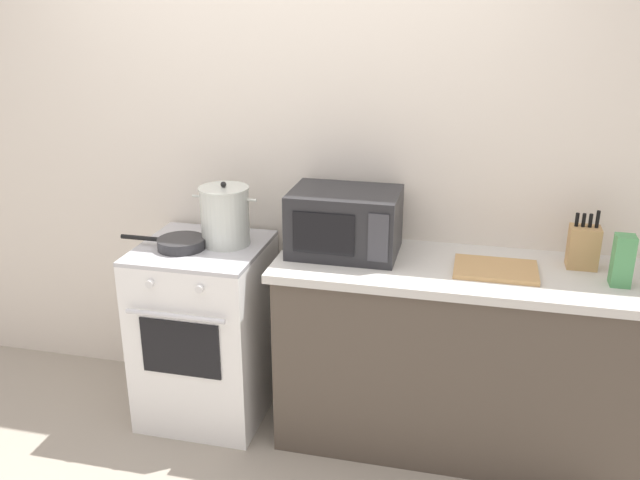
# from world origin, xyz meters

# --- Properties ---
(back_wall) EXTENTS (4.40, 0.10, 2.50)m
(back_wall) POSITION_xyz_m (0.30, 0.97, 1.25)
(back_wall) COLOR silver
(back_wall) RESTS_ON ground_plane
(lower_cabinet_right) EXTENTS (1.64, 0.56, 0.88)m
(lower_cabinet_right) POSITION_xyz_m (0.90, 0.62, 0.44)
(lower_cabinet_right) COLOR #4C4238
(lower_cabinet_right) RESTS_ON ground_plane
(countertop_right) EXTENTS (1.70, 0.60, 0.04)m
(countertop_right) POSITION_xyz_m (0.90, 0.62, 0.90)
(countertop_right) COLOR beige
(countertop_right) RESTS_ON lower_cabinet_right
(stove) EXTENTS (0.60, 0.64, 0.92)m
(stove) POSITION_xyz_m (-0.35, 0.60, 0.46)
(stove) COLOR white
(stove) RESTS_ON ground_plane
(stock_pot) EXTENTS (0.32, 0.24, 0.31)m
(stock_pot) POSITION_xyz_m (-0.24, 0.65, 1.06)
(stock_pot) COLOR beige
(stock_pot) RESTS_ON stove
(frying_pan) EXTENTS (0.43, 0.23, 0.05)m
(frying_pan) POSITION_xyz_m (-0.43, 0.55, 0.95)
(frying_pan) COLOR #28282B
(frying_pan) RESTS_ON stove
(microwave) EXTENTS (0.50, 0.37, 0.30)m
(microwave) POSITION_xyz_m (0.35, 0.68, 1.07)
(microwave) COLOR #232326
(microwave) RESTS_ON countertop_right
(cutting_board) EXTENTS (0.36, 0.26, 0.02)m
(cutting_board) POSITION_xyz_m (1.04, 0.60, 0.93)
(cutting_board) COLOR tan
(cutting_board) RESTS_ON countertop_right
(knife_block) EXTENTS (0.13, 0.10, 0.27)m
(knife_block) POSITION_xyz_m (1.41, 0.74, 1.02)
(knife_block) COLOR tan
(knife_block) RESTS_ON countertop_right
(pasta_box) EXTENTS (0.08, 0.08, 0.22)m
(pasta_box) POSITION_xyz_m (1.54, 0.57, 1.03)
(pasta_box) COLOR #4C9356
(pasta_box) RESTS_ON countertop_right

